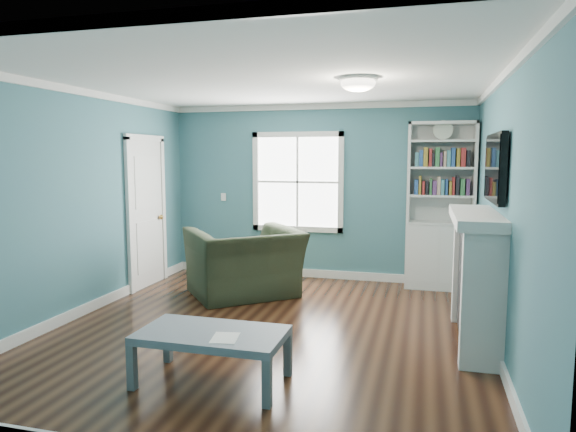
# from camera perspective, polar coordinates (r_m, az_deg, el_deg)

# --- Properties ---
(floor) EXTENTS (5.00, 5.00, 0.00)m
(floor) POSITION_cam_1_polar(r_m,az_deg,el_deg) (5.57, -2.23, -12.59)
(floor) COLOR black
(floor) RESTS_ON ground
(room_walls) EXTENTS (5.00, 5.00, 5.00)m
(room_walls) POSITION_cam_1_polar(r_m,az_deg,el_deg) (5.26, -2.30, 3.89)
(room_walls) COLOR #40777D
(room_walls) RESTS_ON ground
(trim) EXTENTS (4.50, 5.00, 2.60)m
(trim) POSITION_cam_1_polar(r_m,az_deg,el_deg) (5.29, -2.28, 0.16)
(trim) COLOR white
(trim) RESTS_ON ground
(window) EXTENTS (1.40, 0.06, 1.50)m
(window) POSITION_cam_1_polar(r_m,az_deg,el_deg) (7.74, 1.07, 3.80)
(window) COLOR white
(window) RESTS_ON room_walls
(bookshelf) EXTENTS (0.90, 0.35, 2.31)m
(bookshelf) POSITION_cam_1_polar(r_m,az_deg,el_deg) (7.38, 16.50, -0.72)
(bookshelf) COLOR silver
(bookshelf) RESTS_ON ground
(fireplace) EXTENTS (0.44, 1.58, 1.30)m
(fireplace) POSITION_cam_1_polar(r_m,az_deg,el_deg) (5.38, 20.25, -6.64)
(fireplace) COLOR black
(fireplace) RESTS_ON ground
(tv) EXTENTS (0.06, 1.10, 0.65)m
(tv) POSITION_cam_1_polar(r_m,az_deg,el_deg) (5.26, 22.04, 4.98)
(tv) COLOR black
(tv) RESTS_ON fireplace
(door) EXTENTS (0.12, 0.98, 2.17)m
(door) POSITION_cam_1_polar(r_m,az_deg,el_deg) (7.49, -15.43, 0.57)
(door) COLOR silver
(door) RESTS_ON ground
(ceiling_fixture) EXTENTS (0.38, 0.38, 0.15)m
(ceiling_fixture) POSITION_cam_1_polar(r_m,az_deg,el_deg) (5.21, 7.79, 14.48)
(ceiling_fixture) COLOR white
(ceiling_fixture) RESTS_ON room_walls
(light_switch) EXTENTS (0.08, 0.01, 0.12)m
(light_switch) POSITION_cam_1_polar(r_m,az_deg,el_deg) (8.13, -7.18, 2.12)
(light_switch) COLOR white
(light_switch) RESTS_ON room_walls
(recliner) EXTENTS (1.61, 1.54, 1.18)m
(recliner) POSITION_cam_1_polar(r_m,az_deg,el_deg) (6.78, -4.87, -3.93)
(recliner) COLOR #232B1B
(recliner) RESTS_ON ground
(coffee_table) EXTENTS (1.18, 0.65, 0.43)m
(coffee_table) POSITION_cam_1_polar(r_m,az_deg,el_deg) (4.31, -8.45, -13.24)
(coffee_table) COLOR #545F65
(coffee_table) RESTS_ON ground
(paper_sheet) EXTENTS (0.24, 0.28, 0.00)m
(paper_sheet) POSITION_cam_1_polar(r_m,az_deg,el_deg) (4.12, -7.01, -13.28)
(paper_sheet) COLOR white
(paper_sheet) RESTS_ON coffee_table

